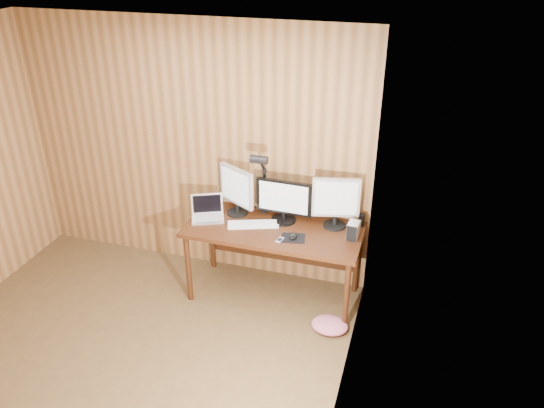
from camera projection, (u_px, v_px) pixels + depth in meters
The scene contains 14 objects.
room_shell at pixel (64, 262), 3.42m from camera, with size 4.00×4.00×4.00m.
desk at pixel (276, 235), 4.91m from camera, with size 1.60×0.70×0.75m.
monitor_center at pixel (284, 201), 4.81m from camera, with size 0.52×0.23×0.41m.
monitor_left at pixel (237, 190), 4.92m from camera, with size 0.38×0.23×0.47m.
monitor_right at pixel (336, 201), 4.70m from camera, with size 0.42×0.20×0.48m.
laptop at pixel (208, 212), 4.95m from camera, with size 0.36×0.33×0.21m.
keyboard at pixel (253, 224), 4.83m from camera, with size 0.48×0.29×0.02m.
mousepad at pixel (293, 238), 4.63m from camera, with size 0.21×0.17×0.00m, color black.
mouse at pixel (293, 236), 4.63m from camera, with size 0.07×0.11×0.04m, color black.
hard_drive at pixel (353, 230), 4.61m from camera, with size 0.10×0.14×0.15m.
phone at pixel (280, 240), 4.60m from camera, with size 0.06×0.09×0.01m.
speaker at pixel (362, 220), 4.80m from camera, with size 0.05×0.05×0.12m, color black.
desk_lamp at pixel (262, 175), 4.79m from camera, with size 0.16×0.22×0.68m.
fabric_pile at pixel (330, 325), 4.67m from camera, with size 0.33×0.27×0.10m, color #C55F76, non-canonical shape.
Camera 1 is at (2.11, -2.34, 3.17)m, focal length 35.00 mm.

